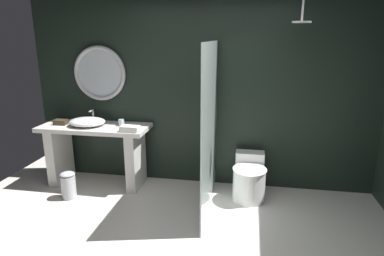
% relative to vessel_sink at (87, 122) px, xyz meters
% --- Properties ---
extents(back_wall_panel, '(4.80, 0.10, 2.60)m').
position_rel_vessel_sink_xyz_m(back_wall_panel, '(1.53, 0.39, 0.39)').
color(back_wall_panel, black).
rests_on(back_wall_panel, ground_plane).
extents(vanity_counter, '(1.49, 0.59, 0.86)m').
position_rel_vessel_sink_xyz_m(vanity_counter, '(0.09, 0.03, -0.38)').
color(vanity_counter, silver).
rests_on(vanity_counter, ground_plane).
extents(vessel_sink, '(0.50, 0.41, 0.19)m').
position_rel_vessel_sink_xyz_m(vessel_sink, '(0.00, 0.00, 0.00)').
color(vessel_sink, white).
rests_on(vessel_sink, vanity_counter).
extents(tumbler_cup, '(0.08, 0.08, 0.09)m').
position_rel_vessel_sink_xyz_m(tumbler_cup, '(0.46, 0.08, -0.01)').
color(tumbler_cup, silver).
rests_on(tumbler_cup, vanity_counter).
extents(tissue_box, '(0.18, 0.11, 0.07)m').
position_rel_vessel_sink_xyz_m(tissue_box, '(-0.39, -0.01, -0.02)').
color(tissue_box, '#3D3323').
rests_on(tissue_box, vanity_counter).
extents(round_wall_mirror, '(0.76, 0.06, 0.76)m').
position_rel_vessel_sink_xyz_m(round_wall_mirror, '(0.09, 0.30, 0.62)').
color(round_wall_mirror, '#B7B7BC').
extents(shower_glass_panel, '(0.02, 1.39, 1.98)m').
position_rel_vessel_sink_xyz_m(shower_glass_panel, '(1.72, -0.35, 0.08)').
color(shower_glass_panel, silver).
rests_on(shower_glass_panel, ground_plane).
extents(rain_shower_head, '(0.21, 0.21, 0.32)m').
position_rel_vessel_sink_xyz_m(rain_shower_head, '(2.69, -0.05, 1.30)').
color(rain_shower_head, '#B7B7BC').
extents(toilet, '(0.43, 0.63, 0.55)m').
position_rel_vessel_sink_xyz_m(toilet, '(2.21, -0.04, -0.65)').
color(toilet, white).
rests_on(toilet, ground_plane).
extents(waste_bin, '(0.19, 0.19, 0.36)m').
position_rel_vessel_sink_xyz_m(waste_bin, '(-0.10, -0.46, -0.73)').
color(waste_bin, '#B7B7BC').
rests_on(waste_bin, ground_plane).
extents(folded_hand_towel, '(0.25, 0.15, 0.07)m').
position_rel_vessel_sink_xyz_m(folded_hand_towel, '(0.67, -0.17, -0.02)').
color(folded_hand_towel, silver).
rests_on(folded_hand_towel, vanity_counter).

